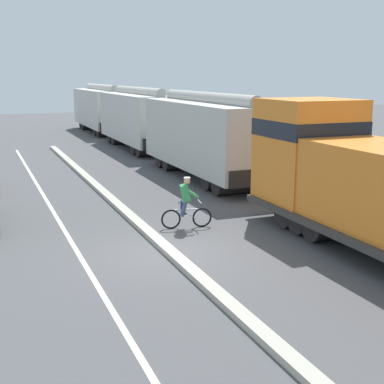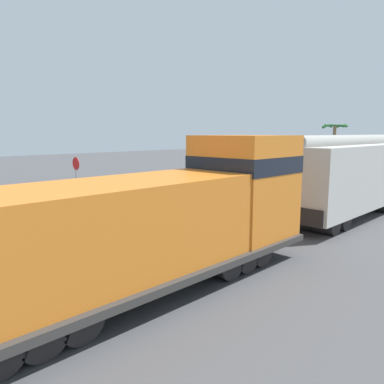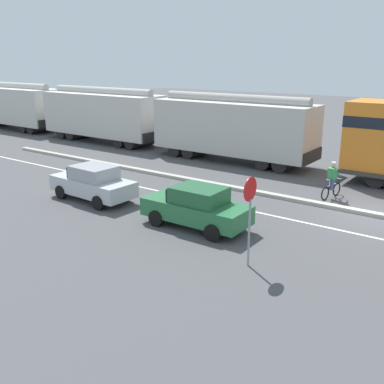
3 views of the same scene
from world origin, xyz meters
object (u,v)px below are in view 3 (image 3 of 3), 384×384
Objects in this scene: parked_car_silver at (93,183)px; stop_sign at (250,204)px; parked_car_green at (196,207)px; cyclist at (332,181)px; hopper_car_trailing at (14,106)px; hopper_car_lead at (233,128)px; hopper_car_middle at (103,115)px.

stop_sign is (-1.85, -9.07, 1.21)m from parked_car_silver.
cyclist reaches higher than parked_car_green.
parked_car_green is at bearing 61.07° from stop_sign.
stop_sign is (-12.61, -31.34, -0.05)m from hopper_car_trailing.
stop_sign is at bearing -177.70° from cyclist.
cyclist is at bearing -23.41° from parked_car_green.
hopper_car_lead reaches higher than stop_sign.
hopper_car_trailing is at bearing 90.00° from hopper_car_lead.
parked_car_green is at bearing -111.05° from hopper_car_trailing.
hopper_car_lead is 11.60m from hopper_car_middle.
hopper_car_lead is 10.87m from parked_car_silver.
parked_car_green is 0.99× the size of parked_car_silver.
hopper_car_trailing is at bearing 82.44° from cyclist.
parked_car_silver is (-10.76, -22.27, -1.26)m from hopper_car_trailing.
hopper_car_middle is at bearing 57.43° from stop_sign.
hopper_car_lead is 3.68× the size of stop_sign.
hopper_car_middle is at bearing 90.00° from hopper_car_lead.
hopper_car_lead is at bearing 24.35° from parked_car_green.
hopper_car_middle reaches higher than parked_car_silver.
cyclist is 0.60× the size of stop_sign.
stop_sign is (-12.61, -8.14, -0.05)m from hopper_car_lead.
parked_car_silver is at bearing 78.47° from stop_sign.
parked_car_silver is 1.48× the size of stop_sign.
hopper_car_middle is (0.00, 11.60, 0.00)m from hopper_car_lead.
stop_sign reaches higher than cyclist.
parked_car_green is at bearing -155.65° from hopper_car_lead.
parked_car_green is (-10.81, -4.89, -1.26)m from hopper_car_lead.
hopper_car_lead and hopper_car_trailing have the same top height.
hopper_car_middle reaches higher than cyclist.
parked_car_silver is 9.34m from stop_sign.
hopper_car_trailing is (0.00, 23.20, 0.00)m from hopper_car_lead.
stop_sign is at bearing -147.16° from hopper_car_lead.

